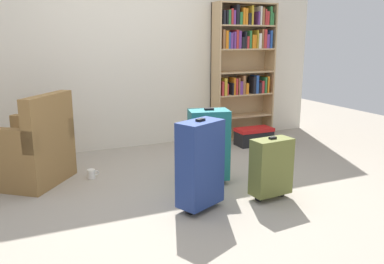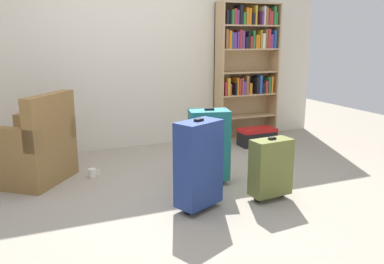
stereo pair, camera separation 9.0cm
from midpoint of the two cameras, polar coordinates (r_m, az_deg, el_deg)
ground_plane at (r=3.76m, az=-0.97°, el=-8.84°), size 9.88×9.88×0.00m
back_wall at (r=5.25m, az=-8.63°, el=11.90°), size 5.65×0.10×2.60m
bookshelf at (r=5.70m, az=8.29°, el=10.09°), size 0.90×0.28×1.89m
armchair at (r=4.29m, az=-21.57°, el=-2.51°), size 0.98×0.98×0.90m
mug at (r=4.27m, az=-13.52°, el=-5.76°), size 0.12×0.08×0.10m
storage_box at (r=5.44m, az=9.80°, el=-0.62°), size 0.50×0.26×0.24m
suitcase_olive at (r=3.61m, az=11.97°, el=-5.00°), size 0.38×0.21×0.58m
suitcase_navy_blue at (r=3.29m, az=1.75°, el=-4.56°), size 0.44×0.36×0.79m
suitcase_teal at (r=3.92m, az=3.11°, el=-1.84°), size 0.43×0.33×0.76m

